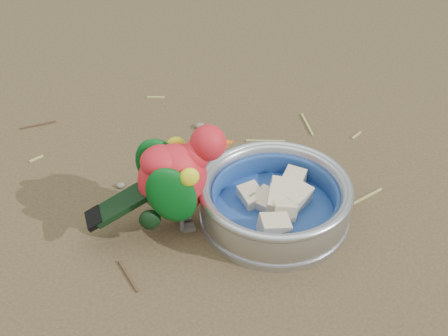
{
  "coord_description": "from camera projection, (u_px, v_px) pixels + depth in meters",
  "views": [
    {
      "loc": [
        -0.09,
        -0.54,
        0.59
      ],
      "look_at": [
        0.02,
        0.11,
        0.08
      ],
      "focal_mm": 50.0,
      "sensor_mm": 36.0,
      "label": 1
    }
  ],
  "objects": [
    {
      "name": "bowl_wall",
      "position": [
        275.0,
        198.0,
        0.85
      ],
      "size": [
        0.21,
        0.21,
        0.04
      ],
      "primitive_type": null,
      "color": "#B2B2BA",
      "rests_on": "food_bowl"
    },
    {
      "name": "ground",
      "position": [
        224.0,
        270.0,
        0.8
      ],
      "size": [
        60.0,
        60.0,
        0.0
      ],
      "primitive_type": "plane",
      "color": "brown"
    },
    {
      "name": "lory_parrot",
      "position": [
        176.0,
        184.0,
        0.82
      ],
      "size": [
        0.19,
        0.11,
        0.15
      ],
      "primitive_type": null,
      "rotation": [
        0.0,
        0.0,
        -1.42
      ],
      "color": "red",
      "rests_on": "ground"
    },
    {
      "name": "fruit_wedges",
      "position": [
        275.0,
        201.0,
        0.86
      ],
      "size": [
        0.12,
        0.12,
        0.03
      ],
      "primitive_type": null,
      "color": "beige",
      "rests_on": "food_bowl"
    },
    {
      "name": "ground_debris",
      "position": [
        250.0,
        238.0,
        0.84
      ],
      "size": [
        0.9,
        0.8,
        0.01
      ],
      "primitive_type": null,
      "color": "tan",
      "rests_on": "ground"
    },
    {
      "name": "food_bowl",
      "position": [
        274.0,
        214.0,
        0.87
      ],
      "size": [
        0.21,
        0.21,
        0.02
      ],
      "primitive_type": "cylinder",
      "color": "#B2B2BA",
      "rests_on": "ground"
    }
  ]
}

